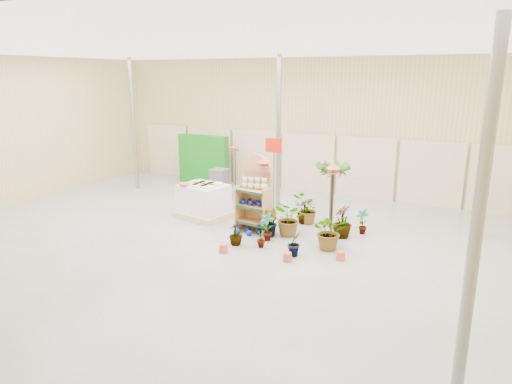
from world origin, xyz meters
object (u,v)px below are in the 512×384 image
(pallet_stack, at_px, (204,201))
(bird_table_front, at_px, (264,163))
(display_shelf, at_px, (256,197))
(potted_plant_2, at_px, (290,219))

(pallet_stack, xyz_separation_m, bird_table_front, (2.03, -0.27, 1.32))
(display_shelf, xyz_separation_m, bird_table_front, (0.20, 0.05, 0.90))
(bird_table_front, bearing_deg, potted_plant_2, -2.52)
(display_shelf, relative_size, pallet_stack, 1.31)
(display_shelf, relative_size, potted_plant_2, 2.19)
(potted_plant_2, bearing_deg, bird_table_front, 177.48)
(display_shelf, bearing_deg, pallet_stack, 176.10)
(bird_table_front, xyz_separation_m, potted_plant_2, (0.73, -0.03, -1.35))
(pallet_stack, height_order, potted_plant_2, pallet_stack)
(pallet_stack, distance_m, potted_plant_2, 2.78)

